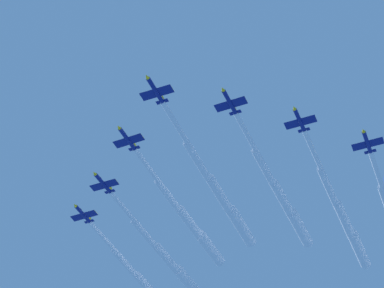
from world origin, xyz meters
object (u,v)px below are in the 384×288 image
at_px(jet_lead, 223,198).
at_px(jet_port_inner, 284,201).
at_px(jet_starboard_inner, 192,225).
at_px(jet_port_mid, 346,222).
at_px(jet_starboard_mid, 169,261).

xyz_separation_m(jet_lead, jet_port_inner, (19.27, -2.72, 2.63)).
height_order(jet_port_inner, jet_starboard_inner, jet_port_inner).
bearing_deg(jet_port_mid, jet_port_inner, -175.26).
distance_m(jet_port_inner, jet_port_mid, 22.80).
height_order(jet_lead, jet_port_mid, jet_port_mid).
height_order(jet_port_inner, jet_starboard_mid, jet_port_inner).
distance_m(jet_lead, jet_port_mid, 42.08).
relative_size(jet_lead, jet_starboard_inner, 1.06).
xyz_separation_m(jet_lead, jet_starboard_mid, (-2.66, 37.02, 0.28)).
xyz_separation_m(jet_port_inner, jet_starboard_inner, (-22.28, 19.13, -1.92)).
relative_size(jet_port_mid, jet_starboard_mid, 1.10).
relative_size(jet_starboard_inner, jet_starboard_mid, 0.96).
xyz_separation_m(jet_port_inner, jet_starboard_mid, (-21.93, 39.75, -2.35)).
bearing_deg(jet_starboard_mid, jet_port_mid, -40.30).
distance_m(jet_lead, jet_starboard_inner, 16.70).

